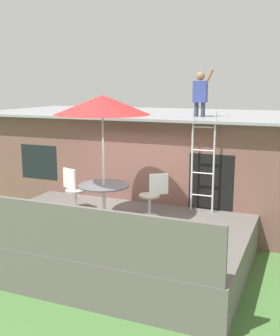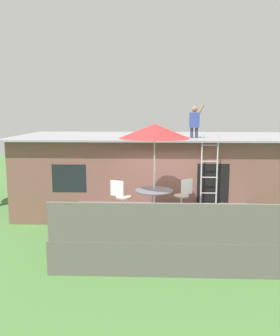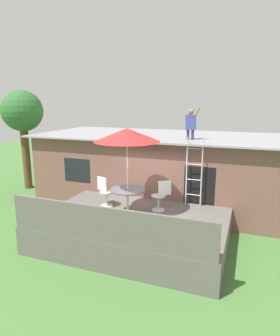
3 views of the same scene
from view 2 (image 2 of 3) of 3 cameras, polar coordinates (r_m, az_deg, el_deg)
name	(u,v)px [view 2 (image 2 of 3)]	position (r m, az deg, el deg)	size (l,w,h in m)	color
ground_plane	(163,245)	(10.06, 3.74, -12.27)	(40.00, 40.00, 0.00)	#477538
house	(161,173)	(13.16, 3.41, -0.78)	(10.50, 4.50, 2.79)	brown
deck	(163,231)	(9.92, 3.77, -10.12)	(5.32, 3.91, 0.80)	#605B56
deck_railing	(166,223)	(7.85, 4.19, -8.87)	(5.22, 0.08, 0.90)	#605B56
patio_table	(154,196)	(9.68, 2.29, -4.51)	(1.04, 1.04, 0.74)	silver
patio_umbrella	(155,131)	(9.42, 2.36, 5.96)	(1.90, 1.90, 2.54)	silver
step_ladder	(209,169)	(11.07, 11.12, -0.22)	(0.52, 0.04, 2.20)	silver
person_figure	(195,119)	(11.93, 8.82, 7.74)	(0.47, 0.20, 1.11)	#33384C
patio_chair_left	(121,197)	(10.09, -3.06, -4.70)	(0.60, 0.44, 0.92)	silver
patio_chair_right	(183,196)	(10.32, 6.99, -4.44)	(0.56, 0.47, 0.92)	silver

